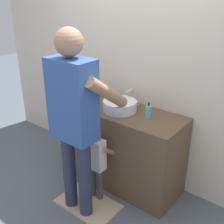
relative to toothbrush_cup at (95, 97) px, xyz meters
The scene contains 10 objects.
ground_plane 1.07m from the toothbrush_cup, 39.77° to the right, with size 14.00×14.00×0.00m, color slate.
back_wall 0.64m from the toothbrush_cup, 37.20° to the left, with size 4.40×0.08×2.70m.
vanity_cabinet 0.63m from the toothbrush_cup, ahead, with size 1.38×0.54×0.89m, color brown.
sink_basin 0.39m from the toothbrush_cup, ahead, with size 0.35×0.35×0.11m.
faucet 0.43m from the toothbrush_cup, 23.56° to the left, with size 0.18×0.14×0.18m.
toothbrush_cup is the anchor object (origin of this frame).
soap_bottle 0.72m from the toothbrush_cup, ahead, with size 0.06×0.06×0.17m.
bath_mat 1.16m from the toothbrush_cup, 55.84° to the right, with size 0.64×0.40×0.02m, color #CCAD8E.
child_toddler 0.73m from the toothbrush_cup, 47.57° to the right, with size 0.26×0.26×0.83m.
adult_parent 0.76m from the toothbrush_cup, 61.47° to the right, with size 0.56×0.58×1.80m.
Camera 1 is at (1.62, -1.89, 2.07)m, focal length 45.19 mm.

